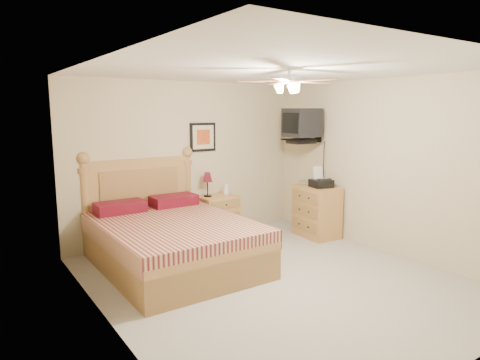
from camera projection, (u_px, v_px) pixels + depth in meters
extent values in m
plane|color=#9C978D|center=(275.00, 280.00, 5.21)|extent=(4.50, 4.50, 0.00)
cube|color=white|center=(278.00, 70.00, 4.81)|extent=(4.00, 4.50, 0.04)
cube|color=#C0B18D|center=(188.00, 161.00, 6.85)|extent=(4.00, 0.04, 2.50)
cube|color=#C0B18D|center=(468.00, 219.00, 3.17)|extent=(4.00, 0.04, 2.50)
cube|color=#C0B18D|center=(106.00, 198.00, 3.90)|extent=(0.04, 4.50, 2.50)
cube|color=#C0B18D|center=(385.00, 167.00, 6.12)|extent=(0.04, 4.50, 2.50)
cube|color=#AC6B38|center=(218.00, 216.00, 7.02)|extent=(0.64, 0.49, 0.67)
imported|color=white|center=(226.00, 188.00, 7.03)|extent=(0.09, 0.09, 0.23)
cube|color=black|center=(203.00, 137.00, 6.92)|extent=(0.46, 0.04, 0.46)
cube|color=#9D6A39|center=(317.00, 211.00, 6.98)|extent=(0.54, 0.74, 0.83)
imported|color=#B3A793|center=(304.00, 184.00, 7.07)|extent=(0.26, 0.31, 0.03)
imported|color=gray|center=(305.00, 182.00, 7.10)|extent=(0.20, 0.28, 0.02)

